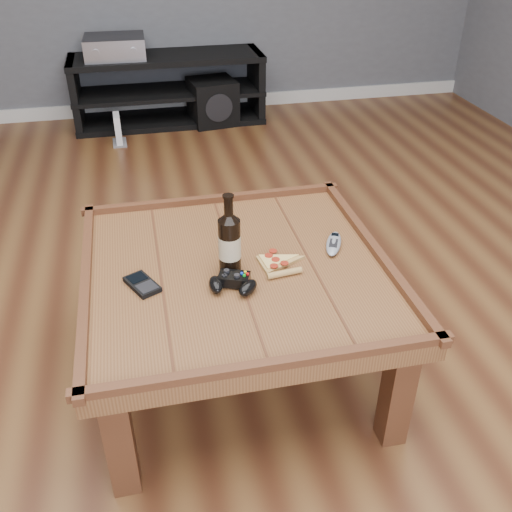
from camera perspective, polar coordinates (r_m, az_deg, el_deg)
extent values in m
plane|color=#4A2615|center=(2.17, -1.73, -11.03)|extent=(6.00, 6.00, 0.00)
cube|color=silver|center=(4.77, -8.78, 14.65)|extent=(5.00, 0.02, 0.10)
cube|color=brown|center=(1.91, -1.94, -1.89)|extent=(1.00, 1.00, 0.06)
cube|color=#482713|center=(1.73, -13.47, -17.56)|extent=(0.08, 0.08, 0.39)
cube|color=#482713|center=(1.86, 13.91, -13.22)|extent=(0.08, 0.08, 0.39)
cube|color=#482713|center=(2.37, -13.81, -1.91)|extent=(0.08, 0.08, 0.39)
cube|color=#482713|center=(2.46, 5.96, 0.43)|extent=(0.08, 0.08, 0.39)
cube|color=#482713|center=(2.30, -4.22, 5.72)|extent=(1.03, 0.03, 0.03)
cube|color=#482713|center=(1.51, 1.52, -10.81)|extent=(1.03, 0.03, 0.03)
cube|color=#482713|center=(2.01, 11.73, 0.83)|extent=(0.03, 1.03, 0.03)
cube|color=#482713|center=(1.88, -16.69, -2.55)|extent=(0.03, 1.03, 0.03)
cube|color=black|center=(4.43, -8.99, 19.01)|extent=(1.40, 0.45, 0.04)
cube|color=black|center=(4.49, -8.71, 15.92)|extent=(1.40, 0.45, 0.03)
cube|color=black|center=(4.55, -8.49, 13.39)|extent=(1.40, 0.45, 0.04)
cube|color=black|center=(4.49, -17.55, 15.10)|extent=(0.05, 0.44, 0.50)
cube|color=black|center=(4.57, 0.01, 16.85)|extent=(0.05, 0.44, 0.50)
cylinder|color=black|center=(1.82, -2.65, 0.96)|extent=(0.07, 0.07, 0.19)
cone|color=black|center=(1.77, -2.74, 4.03)|extent=(0.07, 0.07, 0.03)
cylinder|color=black|center=(1.75, -2.77, 4.99)|extent=(0.03, 0.03, 0.07)
cylinder|color=black|center=(1.74, -2.80, 6.00)|extent=(0.04, 0.04, 0.01)
cylinder|color=#C9B791|center=(1.82, -2.65, 0.96)|extent=(0.07, 0.07, 0.08)
cube|color=black|center=(1.80, -2.21, -2.30)|extent=(0.11, 0.09, 0.03)
ellipsoid|color=black|center=(1.78, -4.04, -2.85)|extent=(0.04, 0.08, 0.04)
ellipsoid|color=black|center=(1.76, -0.82, -3.18)|extent=(0.09, 0.09, 0.04)
cylinder|color=black|center=(1.80, -2.97, -1.52)|extent=(0.02, 0.02, 0.01)
cylinder|color=black|center=(1.78, -1.94, -1.99)|extent=(0.02, 0.02, 0.01)
cylinder|color=yellow|center=(1.79, -1.08, -1.62)|extent=(0.01, 0.01, 0.01)
cylinder|color=red|center=(1.79, -0.84, -1.81)|extent=(0.01, 0.01, 0.01)
cylinder|color=#0C33CC|center=(1.79, -1.43, -1.76)|extent=(0.01, 0.01, 0.01)
cylinder|color=#0C9919|center=(1.78, -1.19, -1.95)|extent=(0.01, 0.01, 0.01)
cylinder|color=tan|center=(1.84, 2.86, -1.71)|extent=(0.12, 0.04, 0.02)
cylinder|color=#9C2D14|center=(1.87, 1.82, -1.00)|extent=(0.03, 0.03, 0.00)
cylinder|color=#9C2D14|center=(1.89, 2.86, -0.71)|extent=(0.03, 0.03, 0.00)
cylinder|color=#9C2D14|center=(1.90, 1.98, -0.34)|extent=(0.03, 0.03, 0.00)
cylinder|color=#9C2D14|center=(1.92, 1.29, 0.06)|extent=(0.03, 0.03, 0.00)
cylinder|color=#9C2D14|center=(1.95, 1.71, 0.52)|extent=(0.03, 0.03, 0.00)
cube|color=black|center=(1.83, -11.31, -2.80)|extent=(0.12, 0.15, 0.02)
cube|color=black|center=(1.85, -11.82, -2.14)|extent=(0.07, 0.07, 0.00)
cube|color=black|center=(1.80, -10.86, -3.04)|extent=(0.07, 0.07, 0.00)
ellipsoid|color=gray|center=(2.01, 7.77, 1.25)|extent=(0.11, 0.17, 0.02)
cube|color=black|center=(2.05, 7.92, 2.14)|extent=(0.03, 0.03, 0.00)
cube|color=black|center=(2.00, 7.75, 1.29)|extent=(0.05, 0.06, 0.00)
cube|color=black|center=(4.40, -13.93, 19.65)|extent=(0.42, 0.35, 0.15)
cube|color=#A3A5AD|center=(4.23, -13.96, 19.16)|extent=(0.42, 0.02, 0.15)
cylinder|color=#A3A5AD|center=(4.23, -15.75, 18.91)|extent=(0.05, 0.02, 0.05)
cylinder|color=#A3A5AD|center=(4.22, -12.16, 19.34)|extent=(0.05, 0.02, 0.05)
cube|color=black|center=(4.46, -4.37, 15.15)|extent=(0.37, 0.37, 0.33)
cylinder|color=black|center=(4.31, -3.71, 14.55)|extent=(0.20, 0.04, 0.20)
cube|color=gray|center=(4.20, -13.46, 10.96)|extent=(0.10, 0.17, 0.01)
cube|color=white|center=(4.16, -13.65, 12.31)|extent=(0.05, 0.15, 0.20)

